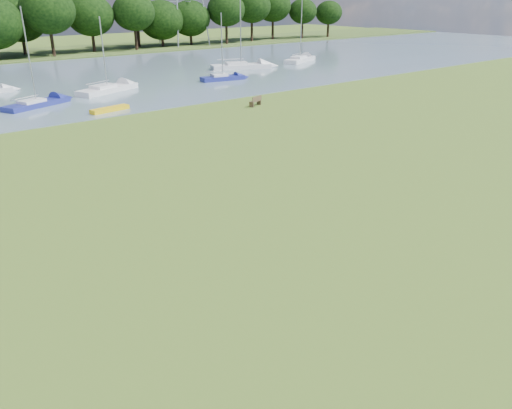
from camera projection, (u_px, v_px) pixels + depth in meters
ground at (263, 211)px, 22.51m from camera, size 220.00×220.00×0.00m
river at (10, 87)px, 52.67m from camera, size 220.00×40.00×0.10m
riverbank_bench at (256, 101)px, 43.62m from camera, size 1.47×0.84×0.87m
kayak at (110, 109)px, 41.53m from camera, size 3.50×1.44×0.34m
sailboat_2 at (107, 87)px, 49.61m from camera, size 7.08×4.45×7.08m
sailboat_4 at (36, 102)px, 43.15m from camera, size 6.20×3.95×8.13m
sailboat_7 at (222, 76)px, 56.35m from camera, size 5.23×2.26×7.18m
sailboat_8 at (240, 65)px, 65.27m from camera, size 8.00×4.85×10.45m
sailboat_9 at (300, 58)px, 71.91m from camera, size 7.15×4.50×9.94m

